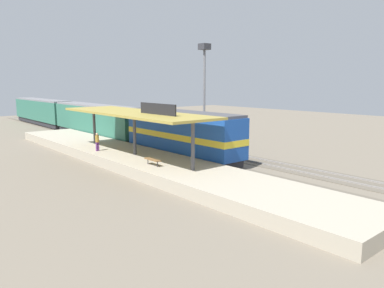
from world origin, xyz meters
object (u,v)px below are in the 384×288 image
object	(u,v)px
passenger_carriage_front	(96,120)
person_waiting	(97,141)
light_mast	(204,73)
platform_bench	(153,160)
locomotive	(181,134)
passenger_carriage_rear	(42,111)

from	to	relation	value
passenger_carriage_front	person_waiting	distance (m)	14.90
passenger_carriage_front	light_mast	world-z (taller)	light_mast
platform_bench	locomotive	bearing A→B (deg)	33.11
locomotive	passenger_carriage_rear	distance (m)	38.80
locomotive	platform_bench	bearing A→B (deg)	-146.89
locomotive	passenger_carriage_rear	size ratio (longest dim) A/B	0.72
platform_bench	passenger_carriage_front	size ratio (longest dim) A/B	0.08
passenger_carriage_front	platform_bench	bearing A→B (deg)	-105.31
platform_bench	passenger_carriage_rear	distance (m)	43.14
passenger_carriage_front	passenger_carriage_rear	xyz separation A→B (m)	(0.00, 20.80, 0.00)
platform_bench	passenger_carriage_rear	xyz separation A→B (m)	(6.00, 42.71, 0.97)
light_mast	person_waiting	world-z (taller)	light_mast
locomotive	light_mast	world-z (taller)	light_mast
locomotive	passenger_carriage_rear	world-z (taller)	locomotive
light_mast	passenger_carriage_rear	bearing A→B (deg)	103.13
platform_bench	locomotive	size ratio (longest dim) A/B	0.12
passenger_carriage_rear	person_waiting	world-z (taller)	passenger_carriage_rear
passenger_carriage_front	passenger_carriage_rear	distance (m)	20.80
light_mast	person_waiting	bearing A→B (deg)	-176.78
passenger_carriage_front	light_mast	xyz separation A→B (m)	(7.80, -12.63, 6.08)
locomotive	light_mast	size ratio (longest dim) A/B	1.23
locomotive	person_waiting	bearing A→B (deg)	144.67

